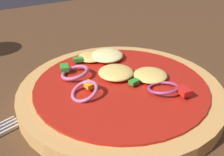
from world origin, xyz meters
TOP-DOWN VIEW (x-y plane):
  - dining_table at (0.00, 0.00)m, footprint 1.20×1.06m
  - pizza at (-0.02, 0.00)m, footprint 0.26×0.26m

SIDE VIEW (x-z plane):
  - dining_table at x=0.00m, z-range 0.00..0.04m
  - pizza at x=-0.02m, z-range 0.03..0.07m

